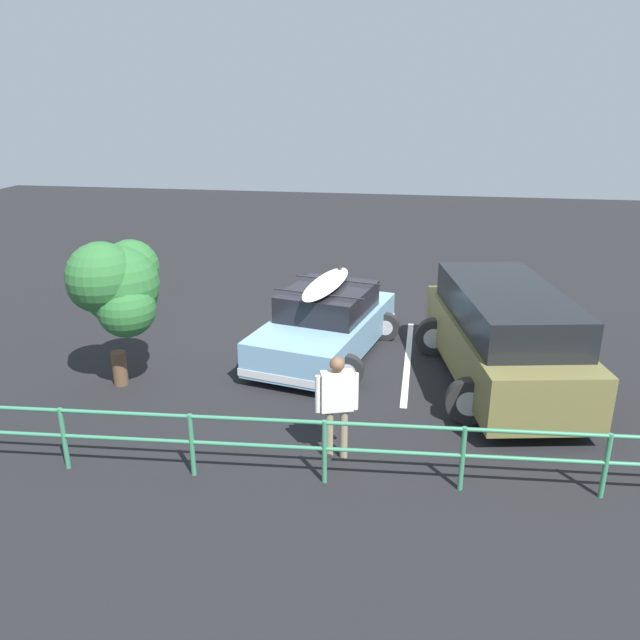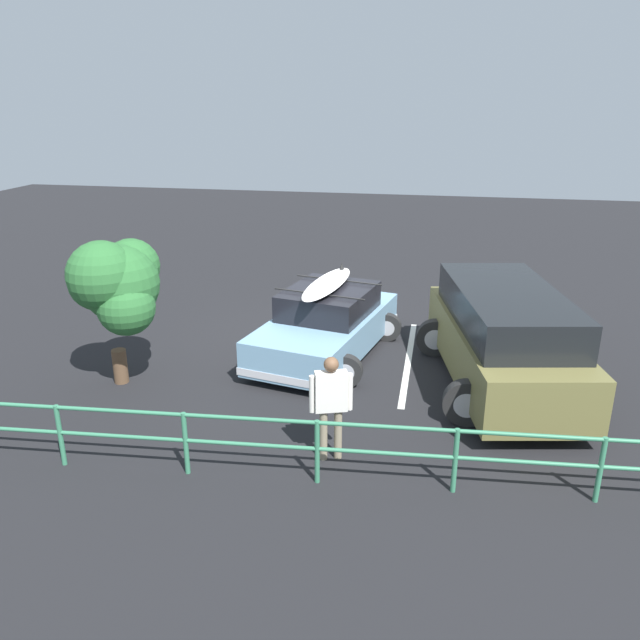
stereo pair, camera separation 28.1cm
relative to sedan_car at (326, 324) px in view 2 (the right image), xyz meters
The scene contains 7 objects.
ground_plane 0.75m from the sedan_car, 72.65° to the right, with size 44.00×44.00×0.02m, color black.
parking_stripe 1.79m from the sedan_car, behind, with size 4.21×0.12×0.00m, color silver.
sedan_car is the anchor object (origin of this frame).
suv_car 3.47m from the sedan_car, 165.55° to the left, with size 3.13×5.04×1.82m.
person_bystander 3.93m from the sedan_car, 101.41° to the left, with size 0.59×0.32×1.59m.
railing_fence 4.52m from the sedan_car, 98.92° to the left, with size 10.96×0.88×0.94m.
bush_near_left 4.14m from the sedan_car, 31.84° to the left, with size 1.66×1.71×2.69m.
Camera 2 is at (-2.24, 11.94, 4.95)m, focal length 35.00 mm.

